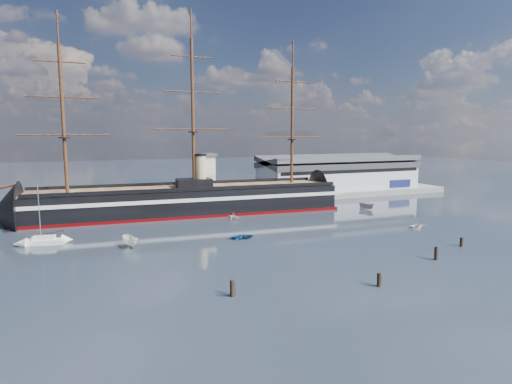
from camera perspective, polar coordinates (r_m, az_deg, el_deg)
name	(u,v)px	position (r m, az deg, el deg)	size (l,w,h in m)	color
ground	(234,225)	(110.16, -2.98, -4.43)	(600.00, 600.00, 0.00)	#1D242D
quay	(226,202)	(146.82, -4.07, -1.38)	(180.00, 18.00, 2.00)	slate
warehouse	(338,173)	(170.65, 10.91, 2.48)	(63.00, 21.00, 11.60)	#B7BABC
quay_tower	(208,176)	(140.65, -6.42, 2.20)	(5.00, 5.00, 15.00)	silver
warship	(182,201)	(125.92, -9.85, -1.13)	(113.38, 22.05, 53.94)	black
sailboat	(44,241)	(101.49, -26.42, -5.81)	(8.54, 4.18, 13.13)	silver
motorboat_a	(131,247)	(92.86, -16.37, -7.05)	(7.24, 2.66, 2.90)	white
motorboat_b	(242,239)	(96.10, -1.85, -6.24)	(3.10, 1.24, 1.45)	navy
motorboat_d	(234,219)	(117.40, -2.99, -3.67)	(5.34, 2.31, 1.96)	white
motorboat_e	(419,228)	(114.00, 20.87, -4.52)	(2.90, 1.16, 1.35)	silver
motorboat_f	(366,209)	(137.37, 14.49, -2.24)	(6.17, 2.26, 2.47)	gray
piling_near_left	(232,296)	(63.44, -3.20, -13.72)	(0.64, 0.64, 3.16)	black
piling_near_mid	(379,287)	(69.67, 16.05, -12.02)	(0.64, 0.64, 2.87)	black
piling_near_right	(436,260)	(87.08, 22.83, -8.33)	(0.64, 0.64, 3.19)	black
piling_far_right	(461,246)	(99.30, 25.68, -6.55)	(0.64, 0.64, 2.62)	black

